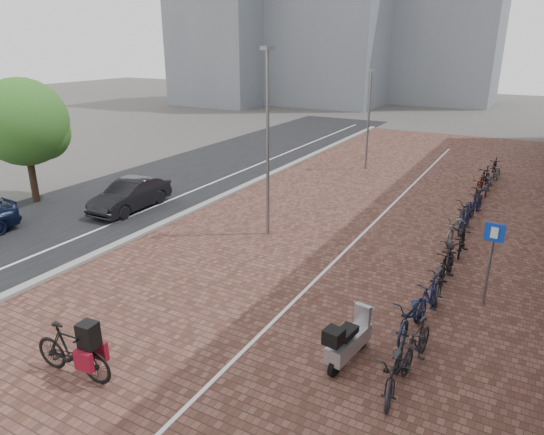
{
  "coord_description": "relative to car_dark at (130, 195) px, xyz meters",
  "views": [
    {
      "loc": [
        7.51,
        -7.58,
        6.89
      ],
      "look_at": [
        0.0,
        6.0,
        1.3
      ],
      "focal_mm": 32.19,
      "sensor_mm": 36.0,
      "label": 1
    }
  ],
  "objects": [
    {
      "name": "car_dark",
      "position": [
        0.0,
        0.0,
        0.0
      ],
      "size": [
        1.6,
        4.07,
        1.32
      ],
      "primitive_type": "imported",
      "rotation": [
        0.0,
        0.0,
        0.05
      ],
      "color": "black",
      "rests_on": "ground"
    },
    {
      "name": "bike_row",
      "position": [
        13.2,
        3.55,
        -0.14
      ],
      "size": [
        1.36,
        21.45,
        1.05
      ],
      "color": "black",
      "rests_on": "ground"
    },
    {
      "name": "lane_line",
      "position": [
        0.62,
        4.9,
        -0.64
      ],
      "size": [
        0.12,
        44.0,
        0.0
      ],
      "primitive_type": "cube",
      "color": "white",
      "rests_on": "street_asphalt"
    },
    {
      "name": "street_tree",
      "position": [
        -4.55,
        -1.17,
        2.85
      ],
      "size": [
        3.8,
        3.8,
        5.53
      ],
      "color": "#382619",
      "rests_on": "ground"
    },
    {
      "name": "street_asphalt",
      "position": [
        -1.38,
        4.9,
        -0.65
      ],
      "size": [
        8.0,
        50.0,
        0.03
      ],
      "primitive_type": "cube",
      "color": "black",
      "rests_on": "ground"
    },
    {
      "name": "lamp_near",
      "position": [
        6.65,
        0.34,
        2.69
      ],
      "size": [
        0.12,
        0.12,
        6.71
      ],
      "primitive_type": "cylinder",
      "color": "gray",
      "rests_on": "ground"
    },
    {
      "name": "parking_line",
      "position": [
        9.82,
        4.9,
        -0.62
      ],
      "size": [
        0.1,
        30.0,
        0.0
      ],
      "primitive_type": "cube",
      "color": "white",
      "rests_on": "plaza_brick"
    },
    {
      "name": "scooter_front",
      "position": [
        12.11,
        -5.64,
        -0.05
      ],
      "size": [
        0.8,
        1.84,
        1.22
      ],
      "primitive_type": null,
      "rotation": [
        0.0,
        0.0,
        -0.14
      ],
      "color": "#A7A7AC",
      "rests_on": "ground"
    },
    {
      "name": "lamp_far",
      "position": [
        6.6,
        11.86,
        2.07
      ],
      "size": [
        0.12,
        0.12,
        5.46
      ],
      "primitive_type": "cylinder",
      "color": "slate",
      "rests_on": "ground"
    },
    {
      "name": "hero_bike",
      "position": [
        7.07,
        -8.99,
        -0.01
      ],
      "size": [
        2.11,
        0.75,
        1.46
      ],
      "rotation": [
        0.0,
        0.0,
        1.65
      ],
      "color": "black",
      "rests_on": "ground"
    },
    {
      "name": "ground",
      "position": [
        7.62,
        -7.1,
        -0.66
      ],
      "size": [
        140.0,
        140.0,
        0.0
      ],
      "primitive_type": "plane",
      "color": "#474442",
      "rests_on": "ground"
    },
    {
      "name": "parking_sign",
      "position": [
        14.49,
        -1.41,
        0.97
      ],
      "size": [
        0.51,
        0.11,
        2.43
      ],
      "rotation": [
        0.0,
        0.0,
        -0.1
      ],
      "color": "slate",
      "rests_on": "ground"
    },
    {
      "name": "plaza_brick",
      "position": [
        9.62,
        4.9,
        -0.65
      ],
      "size": [
        14.5,
        42.0,
        0.04
      ],
      "primitive_type": "cube",
      "color": "brown",
      "rests_on": "ground"
    },
    {
      "name": "curb",
      "position": [
        2.52,
        4.9,
        -0.59
      ],
      "size": [
        0.35,
        42.0,
        0.14
      ],
      "primitive_type": "cube",
      "color": "gray",
      "rests_on": "ground"
    }
  ]
}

